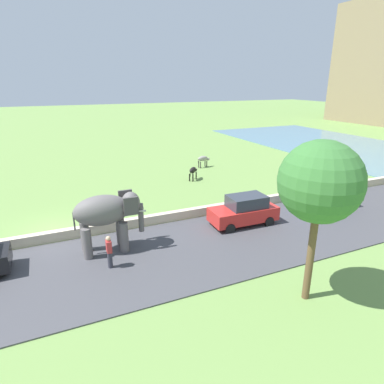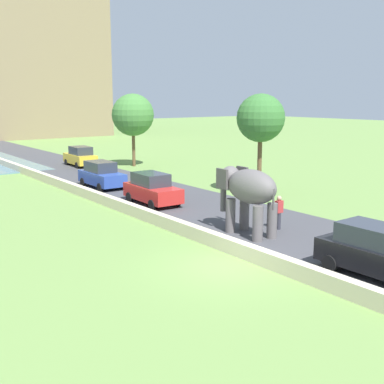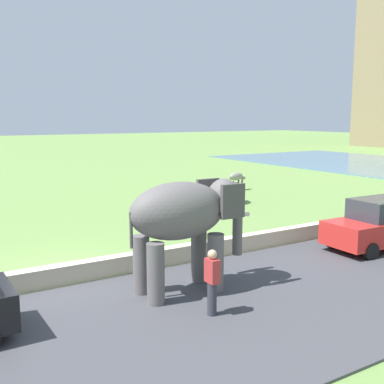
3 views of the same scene
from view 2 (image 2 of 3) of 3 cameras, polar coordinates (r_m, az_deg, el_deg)
ground_plane at (r=17.67m, az=3.98°, el=-8.81°), size 220.00×220.00×0.00m
road_surface at (r=36.71m, az=-10.61°, el=1.53°), size 7.00×120.00×0.06m
barrier_wall at (r=33.35m, az=-14.95°, el=0.85°), size 0.40×110.00×0.59m
elephant at (r=21.17m, az=6.64°, el=0.20°), size 1.43×3.47×2.99m
person_beside_elephant at (r=22.38m, az=10.25°, el=-2.36°), size 0.36×0.22×1.63m
car_yellow at (r=43.89m, az=-13.10°, el=4.12°), size 1.92×4.06×1.80m
car_black at (r=17.54m, az=20.99°, el=-6.61°), size 1.81×4.01×1.80m
car_red at (r=27.55m, az=-4.76°, el=0.36°), size 1.89×4.05×1.80m
car_blue at (r=33.09m, az=-10.68°, el=2.01°), size 1.80×4.00×1.80m
tree_near at (r=30.22m, az=8.15°, el=8.62°), size 2.98×2.98×6.29m
tree_mid at (r=43.02m, az=-7.02°, el=9.04°), size 3.69×3.69×6.39m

